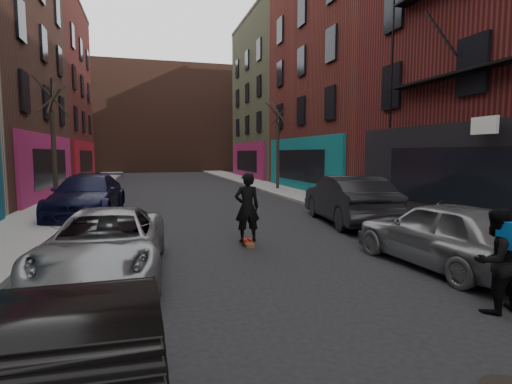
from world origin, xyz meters
TOP-DOWN VIEW (x-y plane):
  - sidewalk_left at (-6.25, 30.00)m, footprint 2.50×84.00m
  - sidewalk_right at (6.25, 30.00)m, footprint 2.50×84.00m
  - buildings_right at (13.50, 16.00)m, footprint 12.00×56.00m
  - building_far at (0.00, 56.00)m, footprint 40.00×10.00m
  - tree_left_far at (-6.20, 18.00)m, footprint 2.00×2.00m
  - tree_right_far at (6.20, 24.00)m, footprint 2.00×2.00m
  - parked_left_far at (-3.20, 7.13)m, footprint 2.56×5.03m
  - parked_left_end at (-4.60, 15.54)m, footprint 2.83×5.88m
  - parked_right_far at (3.88, 5.82)m, footprint 2.13×4.58m
  - parked_right_end at (4.60, 11.44)m, footprint 2.50×5.41m
  - skateboard at (0.26, 9.06)m, footprint 0.22×0.80m
  - skateboarder at (0.26, 9.06)m, footprint 0.69×0.45m
  - pedestrian at (2.90, 3.56)m, footprint 0.86×0.69m

SIDE VIEW (x-z plane):
  - skateboard at x=0.26m, z-range 0.00..0.10m
  - sidewalk_left at x=-6.25m, z-range 0.00..0.13m
  - sidewalk_right at x=6.25m, z-range 0.00..0.13m
  - parked_left_far at x=-3.20m, z-range 0.00..1.36m
  - parked_right_far at x=3.88m, z-range 0.00..1.52m
  - parked_left_end at x=-4.60m, z-range 0.00..1.65m
  - pedestrian at x=2.90m, z-range 0.01..1.67m
  - parked_right_end at x=4.60m, z-range 0.00..1.72m
  - skateboarder at x=0.26m, z-range 0.10..1.99m
  - tree_left_far at x=-6.20m, z-range 0.13..6.63m
  - tree_right_far at x=6.20m, z-range 0.13..6.93m
  - building_far at x=0.00m, z-range 0.00..14.00m
  - buildings_right at x=13.50m, z-range 0.00..16.00m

